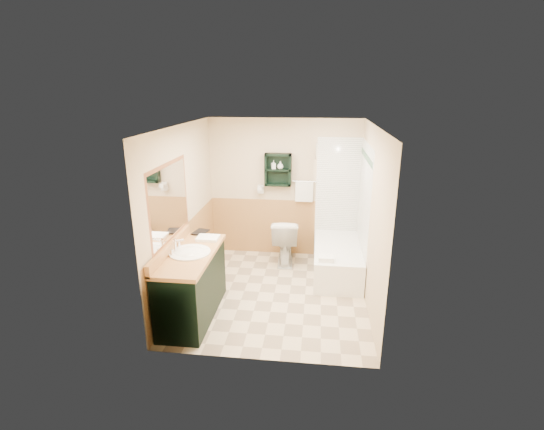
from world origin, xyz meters
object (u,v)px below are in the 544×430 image
at_px(hair_dryer, 261,189).
at_px(bathtub, 337,260).
at_px(wall_shelf, 278,170).
at_px(soap_bottle_b, 280,166).
at_px(toilet, 285,241).
at_px(vanity_book, 194,224).
at_px(vanity, 192,285).
at_px(soap_bottle_a, 274,167).

bearing_deg(hair_dryer, bathtub, -27.62).
distance_m(wall_shelf, soap_bottle_b, 0.08).
bearing_deg(toilet, bathtub, 153.00).
bearing_deg(toilet, vanity_book, 38.97).
xyz_separation_m(bathtub, toilet, (-0.87, 0.39, 0.14)).
relative_size(vanity, bathtub, 0.94).
height_order(vanity_book, soap_bottle_a, soap_bottle_a).
relative_size(vanity_book, soap_bottle_b, 1.89).
bearing_deg(vanity, toilet, 60.15).
height_order(hair_dryer, soap_bottle_b, soap_bottle_b).
relative_size(wall_shelf, hair_dryer, 2.29).
xyz_separation_m(hair_dryer, soap_bottle_b, (0.34, -0.03, 0.42)).
height_order(wall_shelf, hair_dryer, wall_shelf).
bearing_deg(hair_dryer, soap_bottle_a, -7.60).
relative_size(vanity, soap_bottle_b, 10.67).
distance_m(bathtub, soap_bottle_b, 1.82).
bearing_deg(vanity_book, toilet, 54.02).
height_order(wall_shelf, vanity_book, wall_shelf).
distance_m(vanity, soap_bottle_a, 2.54).
height_order(vanity, soap_bottle_b, soap_bottle_b).
bearing_deg(toilet, vanity, 57.04).
xyz_separation_m(wall_shelf, toilet, (0.15, -0.28, -1.16)).
distance_m(hair_dryer, bathtub, 1.78).
relative_size(hair_dryer, soap_bottle_b, 1.82).
xyz_separation_m(toilet, soap_bottle_b, (-0.11, 0.28, 1.23)).
distance_m(wall_shelf, bathtub, 1.79).
relative_size(hair_dryer, vanity, 0.17).
bearing_deg(toilet, wall_shelf, -64.45).
bearing_deg(hair_dryer, vanity, -105.57).
distance_m(hair_dryer, vanity_book, 1.61).
bearing_deg(vanity_book, vanity, -65.36).
distance_m(wall_shelf, hair_dryer, 0.46).
bearing_deg(toilet, soap_bottle_b, -70.69).
bearing_deg(vanity_book, wall_shelf, 64.39).
bearing_deg(bathtub, wall_shelf, 146.89).
xyz_separation_m(hair_dryer, vanity_book, (-0.76, -1.40, -0.19)).
xyz_separation_m(hair_dryer, vanity, (-0.59, -2.14, -0.76)).
xyz_separation_m(toilet, vanity_book, (-1.21, -1.10, 0.63)).
bearing_deg(soap_bottle_a, wall_shelf, 3.81).
xyz_separation_m(vanity_book, soap_bottle_b, (1.10, 1.37, 0.60)).
bearing_deg(soap_bottle_b, wall_shelf, 172.86).
bearing_deg(bathtub, soap_bottle_a, 148.91).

